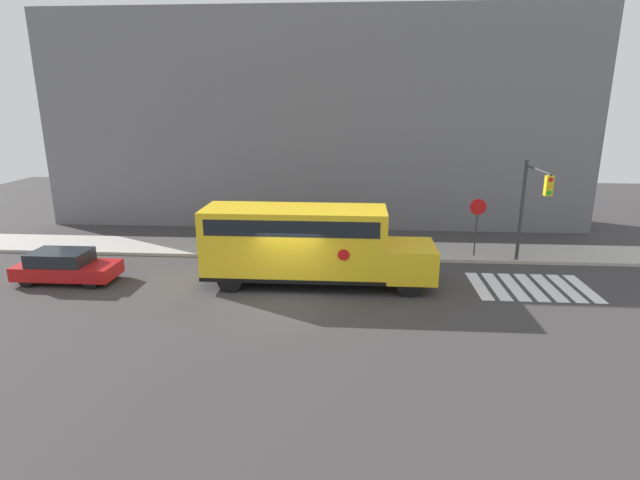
{
  "coord_description": "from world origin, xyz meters",
  "views": [
    {
      "loc": [
        2.51,
        -17.76,
        7.37
      ],
      "look_at": [
        1.07,
        2.21,
        1.77
      ],
      "focal_mm": 28.0,
      "sensor_mm": 36.0,
      "label": 1
    }
  ],
  "objects_px": {
    "stop_sign": "(477,219)",
    "school_bus": "(306,242)",
    "parked_car": "(65,266)",
    "traffic_light": "(531,200)"
  },
  "relations": [
    {
      "from": "stop_sign",
      "to": "school_bus",
      "type": "bearing_deg",
      "value": -152.55
    },
    {
      "from": "school_bus",
      "to": "parked_car",
      "type": "distance_m",
      "value": 10.19
    },
    {
      "from": "traffic_light",
      "to": "school_bus",
      "type": "bearing_deg",
      "value": -165.28
    },
    {
      "from": "school_bus",
      "to": "parked_car",
      "type": "bearing_deg",
      "value": -177.5
    },
    {
      "from": "parked_car",
      "to": "stop_sign",
      "type": "distance_m",
      "value": 18.48
    },
    {
      "from": "school_bus",
      "to": "stop_sign",
      "type": "distance_m",
      "value": 8.75
    },
    {
      "from": "school_bus",
      "to": "traffic_light",
      "type": "bearing_deg",
      "value": 14.72
    },
    {
      "from": "school_bus",
      "to": "stop_sign",
      "type": "xyz_separation_m",
      "value": [
        7.77,
        4.04,
        0.15
      ]
    },
    {
      "from": "stop_sign",
      "to": "traffic_light",
      "type": "height_order",
      "value": "traffic_light"
    },
    {
      "from": "parked_car",
      "to": "school_bus",
      "type": "bearing_deg",
      "value": 2.5
    }
  ]
}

